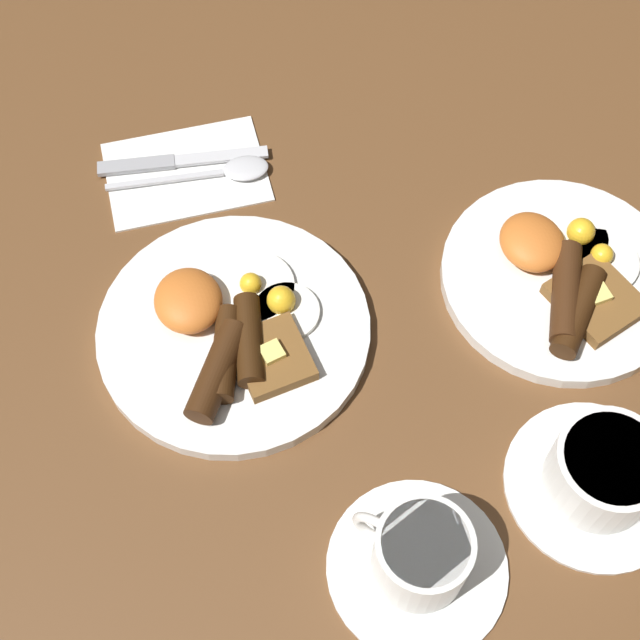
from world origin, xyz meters
The scene contains 8 objects.
ground_plane centered at (0.00, 0.00, 0.00)m, with size 3.00×3.00×0.00m, color brown.
breakfast_plate_near centered at (0.00, 0.00, 0.01)m, with size 0.27×0.27×0.05m.
breakfast_plate_far centered at (0.03, 0.33, 0.01)m, with size 0.24×0.24×0.05m.
teacup_near centered at (0.27, 0.10, 0.03)m, with size 0.16×0.16×0.08m.
teacup_far centered at (0.24, 0.28, 0.03)m, with size 0.16×0.16×0.07m.
napkin centered at (-0.21, -0.01, 0.00)m, with size 0.12×0.17×0.01m, color white.
knife centered at (-0.23, -0.02, 0.01)m, with size 0.04×0.19×0.01m.
spoon centered at (-0.20, 0.04, 0.01)m, with size 0.04×0.18×0.01m.
Camera 1 is at (0.44, -0.03, 0.76)m, focal length 50.00 mm.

